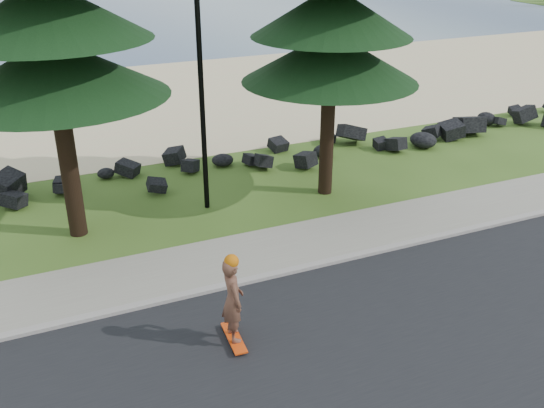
# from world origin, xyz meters

# --- Properties ---
(ground) EXTENTS (160.00, 160.00, 0.00)m
(ground) POSITION_xyz_m (0.00, 0.00, 0.00)
(ground) COLOR #36531A
(ground) RESTS_ON ground
(road) EXTENTS (160.00, 7.00, 0.02)m
(road) POSITION_xyz_m (0.00, -4.50, 0.01)
(road) COLOR black
(road) RESTS_ON ground
(kerb) EXTENTS (160.00, 0.20, 0.10)m
(kerb) POSITION_xyz_m (0.00, -0.90, 0.05)
(kerb) COLOR gray
(kerb) RESTS_ON ground
(sidewalk) EXTENTS (160.00, 2.00, 0.08)m
(sidewalk) POSITION_xyz_m (0.00, 0.20, 0.04)
(sidewalk) COLOR gray
(sidewalk) RESTS_ON ground
(beach_sand) EXTENTS (160.00, 15.00, 0.01)m
(beach_sand) POSITION_xyz_m (0.00, 14.50, 0.01)
(beach_sand) COLOR beige
(beach_sand) RESTS_ON ground
(ocean) EXTENTS (160.00, 58.00, 0.01)m
(ocean) POSITION_xyz_m (0.00, 51.00, 0.00)
(ocean) COLOR #3A516F
(ocean) RESTS_ON ground
(seawall_boulders) EXTENTS (60.00, 2.40, 1.10)m
(seawall_boulders) POSITION_xyz_m (0.00, 5.60, 0.00)
(seawall_boulders) COLOR black
(seawall_boulders) RESTS_ON ground
(lamp_post) EXTENTS (0.25, 0.14, 8.14)m
(lamp_post) POSITION_xyz_m (0.00, 3.20, 4.13)
(lamp_post) COLOR black
(lamp_post) RESTS_ON ground
(skateboarder) EXTENTS (0.44, 1.03, 1.88)m
(skateboarder) POSITION_xyz_m (-1.38, -2.72, 0.95)
(skateboarder) COLOR #DD3F0D
(skateboarder) RESTS_ON ground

